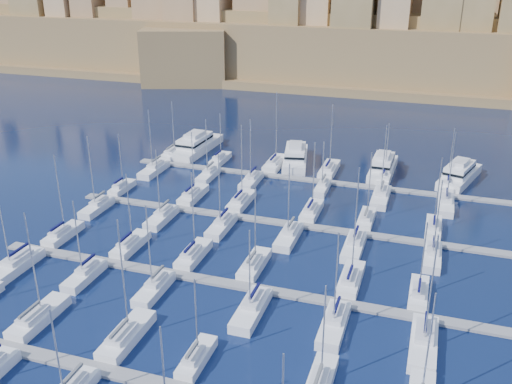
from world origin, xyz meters
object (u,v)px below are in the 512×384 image
(sailboat_4, at_px, (320,382))
(motor_yacht_d, at_px, (459,174))
(motor_yacht_a, at_px, (196,145))
(motor_yacht_c, at_px, (383,166))
(motor_yacht_b, at_px, (295,156))
(sailboat_2, at_px, (126,336))

(sailboat_4, relative_size, motor_yacht_d, 0.77)
(motor_yacht_d, bearing_deg, sailboat_4, -101.84)
(motor_yacht_a, relative_size, motor_yacht_c, 1.22)
(sailboat_4, height_order, motor_yacht_b, sailboat_4)
(motor_yacht_a, bearing_deg, sailboat_4, -57.17)
(motor_yacht_c, xyz_separation_m, motor_yacht_d, (15.85, 0.29, 0.00))
(sailboat_2, relative_size, motor_yacht_d, 0.98)
(sailboat_4, height_order, motor_yacht_a, sailboat_4)
(sailboat_4, relative_size, motor_yacht_a, 0.68)
(motor_yacht_a, bearing_deg, motor_yacht_c, -2.01)
(motor_yacht_b, xyz_separation_m, motor_yacht_d, (35.67, -0.38, 0.00))
(motor_yacht_b, height_order, motor_yacht_d, same)
(sailboat_2, distance_m, sailboat_4, 24.54)
(sailboat_4, relative_size, motor_yacht_c, 0.83)
(motor_yacht_a, height_order, motor_yacht_c, same)
(sailboat_4, xyz_separation_m, motor_yacht_c, (-1.15, 69.84, 0.99))
(motor_yacht_a, bearing_deg, motor_yacht_d, -1.21)
(motor_yacht_b, distance_m, motor_yacht_c, 19.83)
(motor_yacht_a, height_order, motor_yacht_d, same)
(motor_yacht_c, bearing_deg, sailboat_2, -108.68)
(sailboat_2, distance_m, motor_yacht_d, 79.76)
(motor_yacht_a, relative_size, motor_yacht_d, 1.13)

